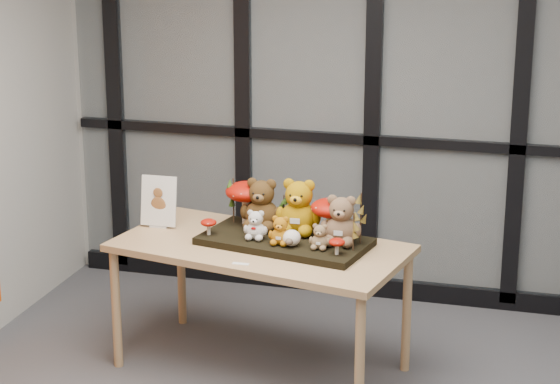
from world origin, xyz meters
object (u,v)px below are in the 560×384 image
(bear_white_bow, at_px, (256,223))
(mushroom_front_right, at_px, (337,246))
(mushroom_back_right, at_px, (331,217))
(diorama_tray, at_px, (285,241))
(display_table, at_px, (261,256))
(mushroom_front_left, at_px, (209,226))
(bear_pooh_yellow, at_px, (299,203))
(bear_brown_medium, at_px, (262,201))
(bear_small_yellow, at_px, (281,229))
(sign_holder, at_px, (159,204))
(mushroom_back_left, at_px, (247,201))
(plush_cream_hedgehog, at_px, (292,237))
(bear_tan_back, at_px, (341,217))
(bear_beige_small, at_px, (320,235))

(bear_white_bow, distance_m, mushroom_front_right, 0.49)
(mushroom_back_right, bearing_deg, diorama_tray, -163.75)
(display_table, distance_m, mushroom_front_left, 0.33)
(diorama_tray, distance_m, mushroom_back_right, 0.28)
(bear_pooh_yellow, bearing_deg, display_table, -128.03)
(bear_pooh_yellow, distance_m, mushroom_front_right, 0.42)
(bear_brown_medium, xyz_separation_m, bear_small_yellow, (0.17, -0.23, -0.07))
(diorama_tray, bearing_deg, sign_holder, -177.04)
(mushroom_back_left, bearing_deg, display_table, -57.35)
(display_table, bearing_deg, bear_pooh_yellow, 51.97)
(bear_brown_medium, distance_m, sign_holder, 0.60)
(plush_cream_hedgehog, bearing_deg, bear_tan_back, 35.98)
(bear_beige_small, xyz_separation_m, plush_cream_hedgehog, (-0.15, 0.00, -0.03))
(bear_beige_small, bearing_deg, bear_pooh_yellow, 137.82)
(bear_white_bow, height_order, plush_cream_hedgehog, bear_white_bow)
(display_table, height_order, bear_tan_back, bear_tan_back)
(diorama_tray, height_order, bear_small_yellow, bear_small_yellow)
(bear_tan_back, bearing_deg, mushroom_back_right, 147.26)
(diorama_tray, xyz_separation_m, sign_holder, (-0.77, 0.11, 0.12))
(bear_small_yellow, height_order, bear_beige_small, bear_small_yellow)
(bear_small_yellow, bearing_deg, bear_tan_back, 29.32)
(diorama_tray, relative_size, bear_beige_small, 6.00)
(mushroom_back_left, bearing_deg, mushroom_front_left, -119.16)
(bear_beige_small, height_order, plush_cream_hedgehog, bear_beige_small)
(display_table, bearing_deg, mushroom_back_left, 133.92)
(mushroom_front_right, bearing_deg, bear_beige_small, 149.07)
(diorama_tray, relative_size, mushroom_back_left, 3.39)
(mushroom_back_right, bearing_deg, plush_cream_hedgehog, -132.94)
(diorama_tray, bearing_deg, bear_white_bow, -149.20)
(bear_brown_medium, bearing_deg, sign_holder, -166.69)
(diorama_tray, distance_m, bear_beige_small, 0.27)
(mushroom_back_right, bearing_deg, bear_tan_back, -44.01)
(bear_small_yellow, bearing_deg, bear_pooh_yellow, 89.75)
(mushroom_back_right, height_order, mushroom_front_right, mushroom_back_right)
(display_table, relative_size, bear_beige_small, 11.26)
(bear_beige_small, height_order, sign_holder, sign_holder)
(bear_tan_back, bearing_deg, plush_cream_hedgehog, -144.02)
(mushroom_back_right, bearing_deg, bear_white_bow, -162.49)
(display_table, relative_size, mushroom_front_left, 17.17)
(mushroom_front_right, bearing_deg, bear_tan_back, 95.18)
(bear_tan_back, xyz_separation_m, sign_holder, (-1.08, 0.11, -0.05))
(display_table, height_order, mushroom_back_left, mushroom_back_left)
(mushroom_back_left, xyz_separation_m, sign_holder, (-0.49, -0.08, -0.03))
(bear_tan_back, bearing_deg, bear_beige_small, -116.17)
(bear_small_yellow, distance_m, mushroom_front_left, 0.42)
(mushroom_front_right, distance_m, sign_holder, 1.13)
(display_table, height_order, mushroom_front_right, mushroom_front_right)
(display_table, distance_m, diorama_tray, 0.16)
(bear_brown_medium, height_order, plush_cream_hedgehog, bear_brown_medium)
(bear_small_yellow, distance_m, bear_beige_small, 0.22)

